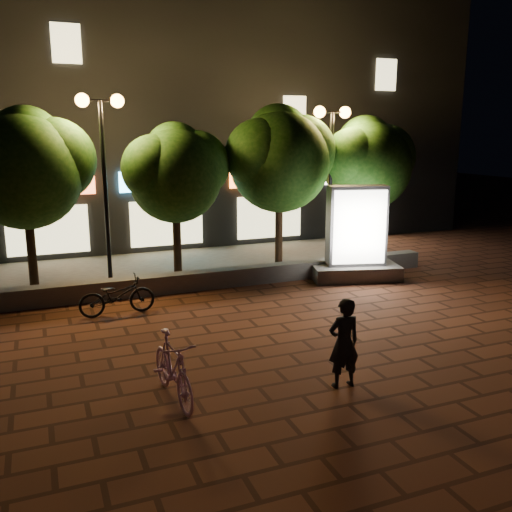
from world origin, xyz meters
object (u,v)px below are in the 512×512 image
scooter_pink (173,368)px  rider (344,343)px  scooter_parked (117,296)px  tree_left (26,164)px  ad_kiosk (356,242)px  street_lamp_left (102,141)px  tree_mid (176,169)px  street_lamp_right (331,144)px  tree_right (280,156)px  tree_far_right (368,160)px

scooter_pink → rider: (2.80, -0.58, 0.23)m
scooter_pink → scooter_parked: size_ratio=1.04×
tree_left → ad_kiosk: bearing=-13.5°
street_lamp_left → tree_mid: bearing=7.3°
scooter_pink → ad_kiosk: bearing=34.1°
street_lamp_left → tree_left: bearing=172.3°
street_lamp_left → scooter_pink: 8.12m
street_lamp_right → scooter_parked: 8.36m
tree_left → tree_right: 7.30m
tree_left → scooter_parked: size_ratio=2.74×
street_lamp_left → rider: street_lamp_left is taller
tree_mid → street_lamp_left: size_ratio=0.87×
rider → scooter_parked: (-3.03, 5.31, -0.32)m
scooter_parked → tree_far_right: bearing=-74.3°
tree_right → street_lamp_right: 1.70m
ad_kiosk → scooter_parked: 7.10m
ad_kiosk → scooter_parked: size_ratio=1.57×
street_lamp_right → scooter_parked: (-7.17, -2.60, -3.43)m
tree_mid → ad_kiosk: tree_mid is taller
scooter_pink → street_lamp_left: bearing=85.7°
scooter_pink → street_lamp_right: bearing=41.8°
tree_mid → ad_kiosk: bearing=-23.8°
ad_kiosk → rider: ad_kiosk is taller
tree_mid → scooter_pink: tree_mid is taller
tree_left → tree_far_right: 10.50m
rider → tree_left: bearing=-58.4°
tree_left → tree_far_right: (10.50, -0.00, -0.08)m
street_lamp_left → scooter_pink: (0.05, -7.34, -3.47)m
tree_right → street_lamp_left: (-5.36, -0.26, 0.46)m
tree_mid → tree_left: bearing=180.0°
tree_right → street_lamp_left: street_lamp_left is taller
tree_right → scooter_parked: size_ratio=2.84×
scooter_pink → rider: 2.87m
tree_mid → scooter_pink: bearing=-104.7°
tree_left → street_lamp_left: size_ratio=0.94×
street_lamp_left → scooter_parked: 4.41m
street_lamp_left → ad_kiosk: size_ratio=1.85×
street_lamp_left → ad_kiosk: (6.86, -1.86, -2.91)m
tree_left → tree_far_right: size_ratio=1.03×
tree_mid → rider: (0.80, -8.18, -2.43)m
street_lamp_right → tree_far_right: bearing=9.6°
tree_left → scooter_pink: tree_left is taller
tree_left → street_lamp_right: size_ratio=0.98×
tree_right → street_lamp_right: (1.64, -0.26, 0.33)m
tree_mid → ad_kiosk: size_ratio=1.61×
street_lamp_right → ad_kiosk: 3.34m
tree_left → street_lamp_left: street_lamp_left is taller
rider → street_lamp_left: bearing=-69.0°
ad_kiosk → scooter_pink: bearing=-141.2°
rider → scooter_pink: bearing=-10.6°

